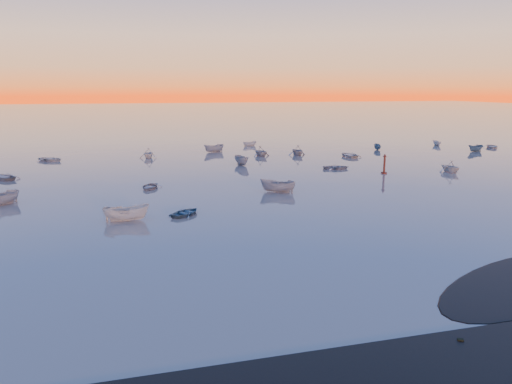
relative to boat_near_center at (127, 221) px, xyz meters
name	(u,v)px	position (x,y,z in m)	size (l,w,h in m)	color
ground	(183,139)	(15.18, 76.00, 0.00)	(600.00, 600.00, 0.00)	#695E58
mud_lobes	(421,315)	(15.18, -25.00, 0.01)	(140.00, 6.00, 0.07)	black
moored_fleet	(222,168)	(15.18, 29.00, 0.00)	(124.00, 58.00, 1.20)	silver
boat_near_center	(127,221)	(0.00, 0.00, 0.00)	(4.33, 1.83, 1.50)	silver
boat_near_right	(450,172)	(47.01, 15.71, 0.00)	(3.84, 1.73, 1.34)	silver
channel_marker	(384,165)	(36.91, 17.22, 1.19)	(0.85, 0.85, 3.01)	#3F150D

